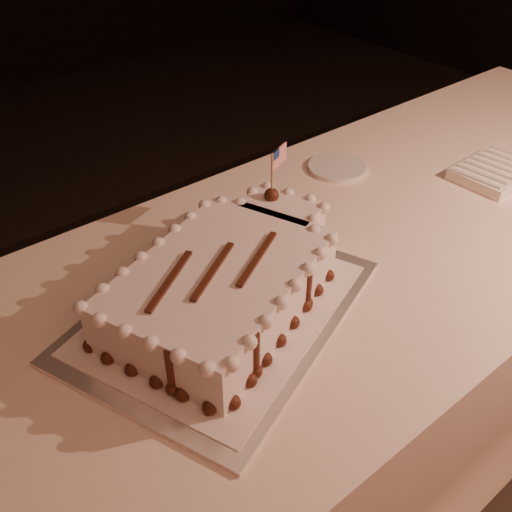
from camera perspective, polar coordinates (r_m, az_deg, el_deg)
banquet_table at (r=1.47m, az=7.97°, el=-10.16°), size 2.40×0.80×0.75m
cake_board at (r=1.03m, az=-3.47°, el=-5.39°), size 0.63×0.56×0.01m
doily at (r=1.03m, az=-3.48°, el=-5.18°), size 0.57×0.50×0.00m
sheet_cake at (r=1.01m, az=-2.74°, el=-2.24°), size 0.52×0.39×0.20m
napkin_stack at (r=1.54m, az=22.75°, el=7.77°), size 0.21×0.15×0.03m
side_plate at (r=1.47m, az=8.11°, el=8.77°), size 0.15×0.15×0.01m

